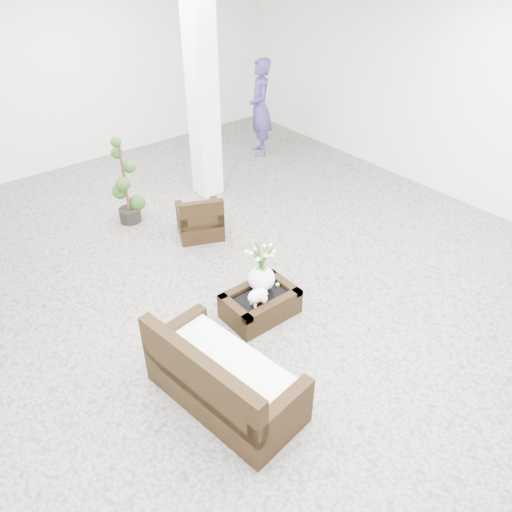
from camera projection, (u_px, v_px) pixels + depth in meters
ground at (251, 290)px, 6.81m from camera, size 11.00×11.00×0.00m
column at (203, 96)px, 8.24m from camera, size 0.40×0.40×3.50m
coffee_table at (260, 305)px, 6.32m from camera, size 0.90×0.60×0.31m
sheep_figurine at (258, 296)px, 6.04m from camera, size 0.28×0.23×0.21m
planter_narcissus at (262, 262)px, 6.12m from camera, size 0.44×0.44×0.80m
tealight at (277, 284)px, 6.39m from camera, size 0.04×0.04×0.03m
armchair at (199, 214)px, 7.80m from camera, size 0.87×0.86×0.71m
loveseat at (225, 369)px, 5.05m from camera, size 1.02×1.75×0.88m
topiary at (125, 181)px, 7.93m from camera, size 0.39×0.39×1.45m
shopper at (260, 108)px, 10.15m from camera, size 0.75×0.84×1.93m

